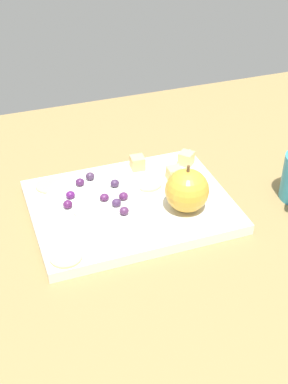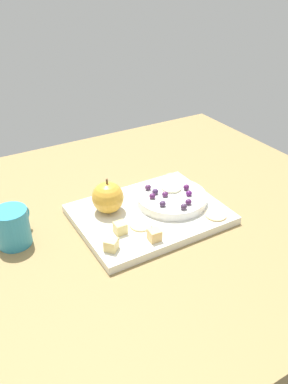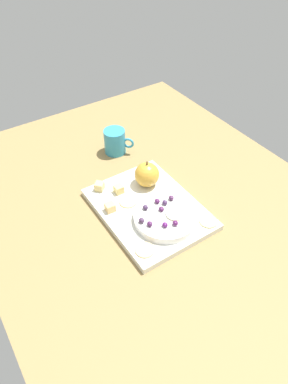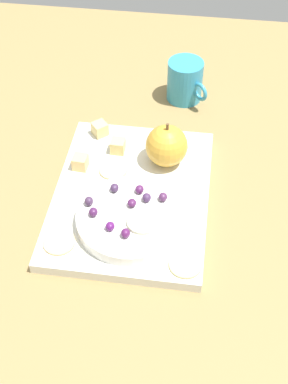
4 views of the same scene
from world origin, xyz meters
The scene contains 21 objects.
table centered at (0.00, 0.00, 1.84)cm, with size 124.51×100.36×3.67cm, color olive.
platter centered at (4.89, -3.14, 4.66)cm, with size 35.29×26.94×1.97cm, color silver.
serving_dish centered at (11.88, -2.30, 6.73)cm, with size 17.82×17.82×2.17cm, color white.
apple_whole centered at (-3.75, 2.00, 9.51)cm, with size 7.73×7.73×7.73cm, color gold.
apple_stem centered at (-3.75, 2.00, 13.98)cm, with size 0.50×0.50×1.20cm, color brown.
cheese_cube_0 centered at (-9.67, -11.62, 6.95)cm, with size 2.60×2.60×2.60cm, color #E4C979.
cheese_cube_1 centered at (-0.17, -13.36, 6.95)cm, with size 2.60×2.60×2.60cm, color #F2C576.
cheese_cube_2 centered at (-5.29, -7.30, 6.95)cm, with size 2.60×2.60×2.60cm, color #E1CA79.
cracker_0 centered at (0.18, -7.30, 5.85)cm, with size 5.19×5.19×0.40cm, color #D9C284.
cracker_1 centered at (19.16, 7.53, 5.85)cm, with size 5.19×5.19×0.40cm, color #D1C17F.
cracker_2 centered at (17.61, -12.97, 5.85)cm, with size 5.19×5.19×0.40cm, color #E1BB7E.
grape_0 centered at (6.97, -5.72, 8.53)cm, with size 1.63×1.46×1.43cm, color #402A4A.
grape_1 centered at (15.30, -4.94, 8.50)cm, with size 1.63×1.46×1.36cm, color #54195E.
grape_2 centered at (8.43, 0.36, 8.54)cm, with size 1.63×1.46×1.44cm, color #432A50.
grape_3 centered at (16.38, -2.28, 8.57)cm, with size 1.63×1.46×1.50cm, color #511C50.
grape_4 centered at (12.78, -8.19, 8.54)cm, with size 1.63×1.46×1.44cm, color #481F4C.
grape_5 centered at (6.71, -1.46, 8.51)cm, with size 1.63×1.46×1.38cm, color #4F2050.
grape_6 centered at (7.93, 2.68, 8.54)cm, with size 1.63×1.46×1.45cm, color #4E284F.
grape_7 centered at (9.92, -2.28, 8.47)cm, with size 1.63×1.46×1.31cm, color #4F214F.
grape_8 centered at (10.57, -9.38, 8.58)cm, with size 1.63×1.46×1.53cm, color #442E4B.
apple_slice_0 centered at (13.35, 0.01, 8.12)cm, with size 5.16×5.16×0.60cm, color beige.
Camera 1 is at (28.37, 69.35, 61.25)cm, focal length 49.05 mm.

